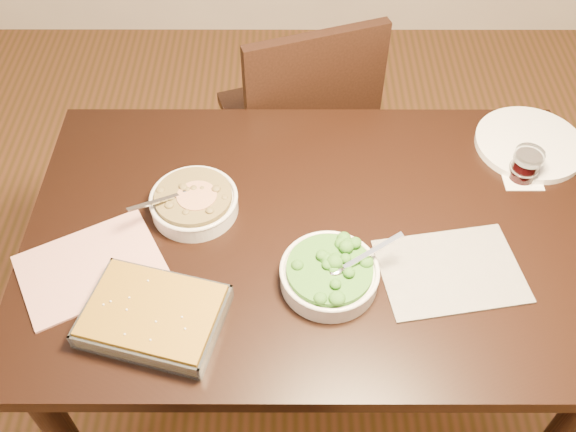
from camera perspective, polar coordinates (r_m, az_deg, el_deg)
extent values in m
plane|color=#493214|center=(2.20, 1.59, -13.67)|extent=(4.00, 4.00, 0.00)
cube|color=black|center=(1.58, 2.15, -1.65)|extent=(1.40, 0.90, 0.04)
cube|color=black|center=(1.64, 2.08, -3.19)|extent=(1.26, 0.76, 0.08)
cylinder|color=black|center=(2.18, -14.88, -0.19)|extent=(0.07, 0.07, 0.71)
cylinder|color=black|center=(2.21, 17.89, -0.22)|extent=(0.07, 0.07, 0.71)
cube|color=#AB3331|center=(1.56, -17.14, -4.33)|extent=(0.39, 0.35, 0.01)
cube|color=#25242B|center=(1.53, 14.23, -4.75)|extent=(0.35, 0.28, 0.01)
cube|color=white|center=(1.79, 20.01, 3.31)|extent=(0.10, 0.10, 0.00)
cylinder|color=silver|center=(1.61, -8.31, 1.04)|extent=(0.22, 0.22, 0.04)
torus|color=silver|center=(1.59, -8.40, 1.62)|extent=(0.22, 0.22, 0.01)
cylinder|color=#33270E|center=(1.59, -8.42, 1.72)|extent=(0.19, 0.19, 0.02)
cube|color=silver|center=(1.56, -10.49, 0.94)|extent=(0.11, 0.09, 0.04)
cylinder|color=maroon|center=(1.58, -8.12, 1.82)|extent=(0.10, 0.10, 0.00)
cylinder|color=silver|center=(1.46, 3.67, -5.39)|extent=(0.22, 0.22, 0.04)
torus|color=silver|center=(1.44, 3.72, -4.82)|extent=(0.23, 0.23, 0.01)
cylinder|color=#1F430F|center=(1.43, 3.73, -4.72)|extent=(0.20, 0.20, 0.02)
cube|color=silver|center=(1.45, 6.23, -3.40)|extent=(0.14, 0.07, 0.05)
cube|color=silver|center=(1.44, -11.72, -9.14)|extent=(0.34, 0.28, 0.01)
cube|color=#603E0D|center=(1.42, -11.89, -8.58)|extent=(0.32, 0.26, 0.05)
cube|color=silver|center=(1.47, -10.31, -5.39)|extent=(0.28, 0.08, 0.04)
cube|color=silver|center=(1.38, -13.55, -12.14)|extent=(0.28, 0.08, 0.04)
cube|color=silver|center=(1.38, -6.40, -10.10)|extent=(0.06, 0.21, 0.04)
cube|color=silver|center=(1.48, -16.94, -7.24)|extent=(0.06, 0.21, 0.04)
cylinder|color=black|center=(1.77, 20.29, 4.03)|extent=(0.07, 0.07, 0.06)
cylinder|color=silver|center=(1.74, 20.67, 5.03)|extent=(0.08, 0.08, 0.02)
cylinder|color=silver|center=(1.88, 20.67, 6.02)|extent=(0.29, 0.29, 0.02)
cube|color=black|center=(2.30, 0.45, 8.36)|extent=(0.56, 0.56, 0.04)
cylinder|color=black|center=(2.64, 2.99, 7.94)|extent=(0.04, 0.04, 0.43)
cylinder|color=black|center=(2.39, 6.22, 2.19)|extent=(0.04, 0.04, 0.43)
cylinder|color=black|center=(2.55, -5.04, 6.10)|extent=(0.04, 0.04, 0.43)
cylinder|color=black|center=(2.30, -2.51, -0.05)|extent=(0.04, 0.04, 0.43)
cube|color=black|center=(1.99, 2.41, 10.22)|extent=(0.43, 0.18, 0.47)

